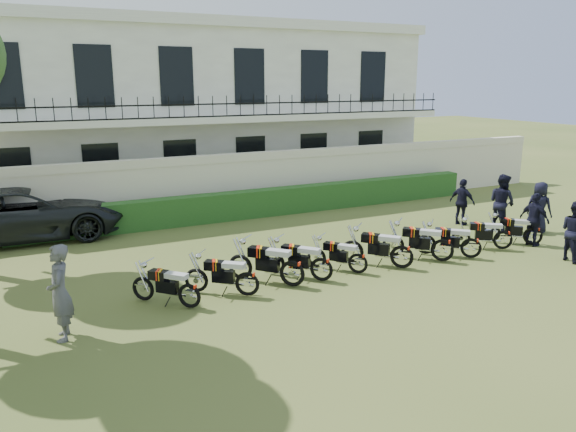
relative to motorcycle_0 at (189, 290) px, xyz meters
name	(u,v)px	position (x,y,z in m)	size (l,w,h in m)	color
ground	(348,278)	(4.24, 0.14, -0.45)	(100.00, 100.00, 0.00)	#435522
perimeter_wall	(235,183)	(4.24, 8.14, 0.72)	(30.00, 0.35, 2.30)	beige
hedge	(268,202)	(5.24, 7.34, 0.05)	(18.00, 0.60, 1.00)	#1B4C1B
building	(187,108)	(4.24, 14.10, 3.26)	(20.40, 9.60, 7.40)	white
motorcycle_0	(189,290)	(0.00, 0.00, 0.00)	(1.27, 1.38, 0.98)	black
motorcycle_1	(247,278)	(1.43, 0.09, 0.01)	(1.51, 1.21, 1.01)	black
motorcycle_2	(292,267)	(2.65, 0.18, 0.07)	(1.46, 1.60, 1.13)	black
motorcycle_3	(322,264)	(3.49, 0.19, 0.03)	(1.33, 1.51, 1.04)	black
motorcycle_4	(358,259)	(4.63, 0.27, -0.02)	(1.13, 1.38, 0.93)	black
motorcycle_5	(402,251)	(5.91, 0.09, 0.05)	(1.42, 1.55, 1.09)	black
motorcycle_6	(443,245)	(7.30, 0.06, 0.05)	(1.44, 1.53, 1.09)	black
motorcycle_7	(471,243)	(8.24, -0.07, 0.01)	(1.39, 1.35, 1.01)	black
motorcycle_8	(503,235)	(9.73, 0.16, 0.00)	(1.48, 1.13, 0.97)	black
motorcycle_9	(533,232)	(10.89, 0.06, 0.00)	(1.33, 1.30, 0.97)	black
suv	(24,214)	(-3.06, 7.80, 0.39)	(2.80, 6.08, 1.69)	black
inspector	(60,293)	(-2.66, -0.32, 0.51)	(0.70, 0.46, 1.93)	#59595E
officer_1	(575,231)	(10.68, -1.46, 0.41)	(0.84, 0.65, 1.72)	black
officer_2	(534,220)	(10.90, 0.08, 0.38)	(0.97, 0.40, 1.65)	black
officer_3	(539,207)	(12.35, 1.13, 0.41)	(0.84, 0.54, 1.71)	black
officer_4	(502,202)	(11.41, 1.86, 0.51)	(0.94, 0.73, 1.93)	black
officer_5	(462,202)	(10.76, 3.01, 0.37)	(0.96, 0.40, 1.63)	black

